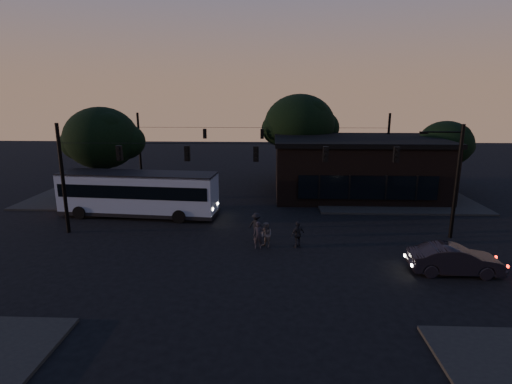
{
  "coord_description": "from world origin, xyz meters",
  "views": [
    {
      "loc": [
        1.02,
        -21.7,
        9.23
      ],
      "look_at": [
        0.0,
        4.0,
        3.0
      ],
      "focal_mm": 28.0,
      "sensor_mm": 36.0,
      "label": 1
    }
  ],
  "objects_px": {
    "pedestrian_d": "(256,225)",
    "pedestrian_b": "(266,235)",
    "pedestrian_a": "(258,235)",
    "pedestrian_c": "(298,234)",
    "car": "(455,260)",
    "building": "(356,166)",
    "bus": "(138,192)"
  },
  "relations": [
    {
      "from": "car",
      "to": "pedestrian_c",
      "type": "xyz_separation_m",
      "value": [
        -8.08,
        3.45,
        0.07
      ]
    },
    {
      "from": "bus",
      "to": "pedestrian_c",
      "type": "xyz_separation_m",
      "value": [
        12.01,
        -6.23,
        -1.1
      ]
    },
    {
      "from": "pedestrian_c",
      "to": "pedestrian_d",
      "type": "relative_size",
      "value": 0.99
    },
    {
      "from": "building",
      "to": "pedestrian_c",
      "type": "height_order",
      "value": "building"
    },
    {
      "from": "bus",
      "to": "pedestrian_a",
      "type": "relative_size",
      "value": 7.35
    },
    {
      "from": "building",
      "to": "pedestrian_c",
      "type": "xyz_separation_m",
      "value": [
        -6.31,
        -14.15,
        -1.87
      ]
    },
    {
      "from": "pedestrian_a",
      "to": "pedestrian_d",
      "type": "height_order",
      "value": "pedestrian_a"
    },
    {
      "from": "pedestrian_d",
      "to": "car",
      "type": "bearing_deg",
      "value": -179.54
    },
    {
      "from": "building",
      "to": "pedestrian_a",
      "type": "distance_m",
      "value": 16.95
    },
    {
      "from": "pedestrian_a",
      "to": "pedestrian_d",
      "type": "xyz_separation_m",
      "value": [
        -0.19,
        1.94,
        -0.0
      ]
    },
    {
      "from": "pedestrian_b",
      "to": "pedestrian_c",
      "type": "distance_m",
      "value": 1.96
    },
    {
      "from": "bus",
      "to": "pedestrian_d",
      "type": "xyz_separation_m",
      "value": [
        9.37,
        -4.53,
        -1.09
      ]
    },
    {
      "from": "bus",
      "to": "pedestrian_c",
      "type": "distance_m",
      "value": 13.57
    },
    {
      "from": "car",
      "to": "bus",
      "type": "bearing_deg",
      "value": 66.8
    },
    {
      "from": "building",
      "to": "pedestrian_d",
      "type": "bearing_deg",
      "value": -125.71
    },
    {
      "from": "pedestrian_d",
      "to": "pedestrian_b",
      "type": "bearing_deg",
      "value": 137.04
    },
    {
      "from": "building",
      "to": "pedestrian_c",
      "type": "bearing_deg",
      "value": -114.04
    },
    {
      "from": "pedestrian_b",
      "to": "pedestrian_c",
      "type": "height_order",
      "value": "pedestrian_c"
    },
    {
      "from": "pedestrian_c",
      "to": "pedestrian_d",
      "type": "distance_m",
      "value": 3.14
    },
    {
      "from": "car",
      "to": "pedestrian_a",
      "type": "bearing_deg",
      "value": 75.57
    },
    {
      "from": "pedestrian_c",
      "to": "pedestrian_d",
      "type": "xyz_separation_m",
      "value": [
        -2.64,
        1.7,
        0.01
      ]
    },
    {
      "from": "building",
      "to": "pedestrian_d",
      "type": "height_order",
      "value": "building"
    },
    {
      "from": "bus",
      "to": "pedestrian_a",
      "type": "height_order",
      "value": "bus"
    },
    {
      "from": "pedestrian_a",
      "to": "pedestrian_b",
      "type": "height_order",
      "value": "pedestrian_a"
    },
    {
      "from": "building",
      "to": "bus",
      "type": "height_order",
      "value": "building"
    },
    {
      "from": "bus",
      "to": "pedestrian_a",
      "type": "distance_m",
      "value": 11.59
    },
    {
      "from": "pedestrian_a",
      "to": "pedestrian_d",
      "type": "distance_m",
      "value": 1.95
    },
    {
      "from": "pedestrian_c",
      "to": "pedestrian_d",
      "type": "height_order",
      "value": "pedestrian_d"
    },
    {
      "from": "building",
      "to": "pedestrian_d",
      "type": "distance_m",
      "value": 15.44
    },
    {
      "from": "pedestrian_a",
      "to": "pedestrian_c",
      "type": "distance_m",
      "value": 2.46
    },
    {
      "from": "pedestrian_a",
      "to": "building",
      "type": "bearing_deg",
      "value": 56.35
    },
    {
      "from": "building",
      "to": "pedestrian_c",
      "type": "distance_m",
      "value": 15.6
    }
  ]
}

